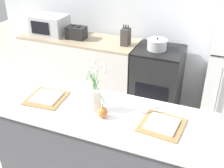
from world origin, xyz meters
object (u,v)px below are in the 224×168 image
object	(u,v)px
pear_figurine	(103,112)
knife_block	(126,37)
flower_vase	(95,93)
plate_setting_right	(162,125)
toaster	(76,33)
cooking_pot	(157,44)
microwave	(50,25)
plate_setting_left	(46,98)
stove_range	(157,82)

from	to	relation	value
pear_figurine	knife_block	bearing A→B (deg)	103.95
flower_vase	plate_setting_right	world-z (taller)	flower_vase
plate_setting_right	toaster	bearing A→B (deg)	135.12
cooking_pot	microwave	distance (m)	1.58
pear_figurine	microwave	bearing A→B (deg)	133.18
plate_setting_left	knife_block	bearing A→B (deg)	84.63
toaster	pear_figurine	bearing A→B (deg)	-55.47
toaster	microwave	xyz separation A→B (m)	(-0.44, 0.04, 0.05)
flower_vase	plate_setting_left	distance (m)	0.48
plate_setting_left	toaster	world-z (taller)	toaster
stove_range	plate_setting_left	size ratio (longest dim) A/B	2.73
plate_setting_right	cooking_pot	xyz separation A→B (m)	(-0.44, 1.59, 0.02)
stove_range	flower_vase	size ratio (longest dim) A/B	2.14
pear_figurine	cooking_pot	bearing A→B (deg)	89.77
stove_range	flower_vase	xyz separation A→B (m)	(-0.15, -1.59, 0.66)
plate_setting_left	plate_setting_right	distance (m)	1.01
toaster	cooking_pot	bearing A→B (deg)	0.93
plate_setting_left	toaster	size ratio (longest dim) A/B	1.20
flower_vase	stove_range	bearing A→B (deg)	84.78
pear_figurine	knife_block	xyz separation A→B (m)	(-0.41, 1.65, 0.02)
plate_setting_left	microwave	size ratio (longest dim) A/B	0.70
flower_vase	microwave	size ratio (longest dim) A/B	0.90
plate_setting_right	toaster	world-z (taller)	toaster
pear_figurine	plate_setting_left	bearing A→B (deg)	173.08
plate_setting_left	microwave	distance (m)	1.90
toaster	cooking_pot	size ratio (longest dim) A/B	1.12
flower_vase	knife_block	size ratio (longest dim) A/B	1.59
flower_vase	microwave	bearing A→B (deg)	132.68
stove_range	microwave	size ratio (longest dim) A/B	1.91
flower_vase	plate_setting_right	size ratio (longest dim) A/B	1.28
plate_setting_left	plate_setting_right	bearing A→B (deg)	0.00
pear_figurine	flower_vase	bearing A→B (deg)	141.61
cooking_pot	stove_range	bearing A→B (deg)	25.58
flower_vase	toaster	distance (m)	1.87
pear_figurine	microwave	size ratio (longest dim) A/B	0.27
stove_range	microwave	world-z (taller)	microwave
plate_setting_right	cooking_pot	size ratio (longest dim) A/B	1.34
plate_setting_right	microwave	bearing A→B (deg)	141.52
microwave	flower_vase	bearing A→B (deg)	-47.32
microwave	plate_setting_left	bearing A→B (deg)	-57.83
toaster	flower_vase	bearing A→B (deg)	-56.64
knife_block	plate_setting_left	bearing A→B (deg)	-95.37
plate_setting_left	toaster	xyz separation A→B (m)	(-0.57, 1.57, 0.04)
pear_figurine	plate_setting_right	bearing A→B (deg)	8.61
stove_range	plate_setting_right	xyz separation A→B (m)	(0.40, -1.61, 0.51)
stove_range	cooking_pot	distance (m)	0.53
flower_vase	toaster	size ratio (longest dim) A/B	1.54
toaster	knife_block	xyz separation A→B (m)	(0.72, 0.02, 0.03)
stove_range	flower_vase	distance (m)	1.73
cooking_pot	toaster	bearing A→B (deg)	-179.07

